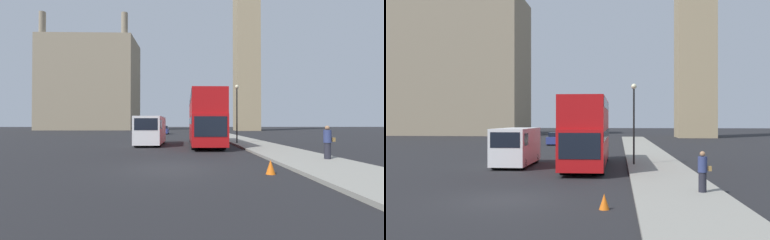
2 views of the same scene
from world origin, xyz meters
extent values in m
plane|color=black|center=(0.00, 0.00, 0.00)|extent=(300.00, 300.00, 0.00)
cube|color=gray|center=(6.88, 0.00, 0.07)|extent=(3.75, 120.00, 0.15)
cube|color=gray|center=(-29.49, 71.45, 14.27)|extent=(28.28, 15.64, 28.54)
cube|color=#B71114|center=(2.36, 11.78, 1.46)|extent=(2.52, 11.48, 2.30)
cube|color=#B71114|center=(2.36, 11.78, 3.54)|extent=(2.52, 11.25, 1.86)
cube|color=black|center=(2.36, 11.78, 2.18)|extent=(2.56, 11.02, 0.55)
cube|color=black|center=(2.36, 11.78, 4.09)|extent=(2.56, 10.79, 0.55)
cube|color=black|center=(2.36, 6.03, 1.73)|extent=(2.22, 0.03, 1.38)
cylinder|color=black|center=(1.45, 7.76, 0.56)|extent=(0.71, 1.12, 1.12)
cylinder|color=black|center=(3.26, 7.76, 0.56)|extent=(0.71, 1.12, 1.12)
cylinder|color=black|center=(1.45, 15.80, 0.56)|extent=(0.71, 1.12, 1.12)
cylinder|color=black|center=(3.26, 15.80, 0.56)|extent=(0.71, 1.12, 1.12)
cube|color=white|center=(-2.44, 12.03, 1.37)|extent=(2.17, 5.91, 2.35)
cube|color=black|center=(-2.44, 9.06, 1.89)|extent=(1.84, 0.02, 0.94)
cube|color=black|center=(-2.44, 10.11, 1.89)|extent=(2.20, 1.06, 0.75)
cylinder|color=black|center=(-3.25, 10.02, 0.36)|extent=(0.54, 0.72, 0.72)
cylinder|color=black|center=(-1.63, 10.02, 0.36)|extent=(0.54, 0.72, 0.72)
cylinder|color=black|center=(-3.25, 14.04, 0.36)|extent=(0.54, 0.72, 0.72)
cylinder|color=black|center=(-1.63, 14.04, 0.36)|extent=(0.54, 0.72, 0.72)
cylinder|color=#23232D|center=(7.81, 1.61, 0.56)|extent=(0.32, 0.32, 0.81)
cylinder|color=navy|center=(7.81, 1.61, 1.28)|extent=(0.37, 0.37, 0.64)
sphere|color=#9E704C|center=(7.81, 1.61, 1.71)|extent=(0.22, 0.22, 0.22)
cube|color=olive|center=(8.10, 1.61, 1.12)|extent=(0.12, 0.24, 0.20)
cylinder|color=black|center=(5.42, 12.47, 2.66)|extent=(0.12, 0.12, 5.01)
sphere|color=beige|center=(5.42, 12.47, 5.34)|extent=(0.36, 0.36, 0.36)
cube|color=navy|center=(-3.45, 36.75, 0.59)|extent=(1.74, 4.25, 0.84)
cube|color=black|center=(-3.45, 36.86, 1.27)|extent=(1.57, 2.04, 0.53)
cylinder|color=black|center=(-4.13, 35.39, 0.33)|extent=(0.38, 0.65, 0.65)
cylinder|color=black|center=(-2.77, 35.39, 0.33)|extent=(0.38, 0.65, 0.65)
cylinder|color=black|center=(-4.13, 38.11, 0.33)|extent=(0.38, 0.65, 0.65)
cylinder|color=black|center=(-2.77, 38.11, 0.33)|extent=(0.38, 0.65, 0.65)
cone|color=orange|center=(3.91, -1.45, 0.28)|extent=(0.36, 0.36, 0.55)
camera|label=1|loc=(0.69, -11.12, 1.91)|focal=24.00mm
camera|label=2|loc=(4.40, -16.22, 3.09)|focal=40.00mm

